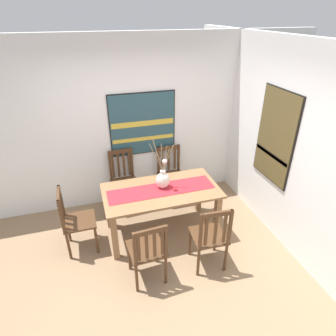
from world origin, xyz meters
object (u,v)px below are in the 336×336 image
object	(u,v)px
dining_table	(161,197)
chair_3	(210,236)
painting_on_side_wall	(276,137)
chair_1	(124,179)
centerpiece_vase	(163,179)
chair_0	(171,174)
painting_on_back_wall	(143,124)
chair_4	(75,220)
chair_2	(148,250)

from	to	relation	value
dining_table	chair_3	xyz separation A→B (m)	(0.39, -0.83, -0.13)
dining_table	painting_on_side_wall	bearing A→B (deg)	-7.85
chair_3	chair_1	bearing A→B (deg)	115.75
dining_table	painting_on_side_wall	xyz separation A→B (m)	(1.57, -0.22, 0.81)
chair_1	chair_3	size ratio (longest dim) A/B	1.02
centerpiece_vase	chair_0	distance (m)	0.93
chair_1	painting_on_back_wall	bearing A→B (deg)	26.55
dining_table	chair_1	bearing A→B (deg)	116.05
chair_0	painting_on_side_wall	size ratio (longest dim) A/B	0.73
chair_1	chair_4	distance (m)	1.15
dining_table	centerpiece_vase	xyz separation A→B (m)	(0.04, 0.04, 0.26)
centerpiece_vase	chair_1	world-z (taller)	centerpiece_vase
dining_table	painting_on_back_wall	xyz separation A→B (m)	(-0.01, 1.03, 0.73)
centerpiece_vase	chair_0	world-z (taller)	centerpiece_vase
chair_0	chair_4	world-z (taller)	chair_4
painting_on_back_wall	painting_on_side_wall	world-z (taller)	painting_on_side_wall
chair_1	chair_2	distance (m)	1.64
chair_0	painting_on_back_wall	size ratio (longest dim) A/B	0.89
centerpiece_vase	painting_on_side_wall	bearing A→B (deg)	-9.61
chair_3	painting_on_back_wall	distance (m)	2.08
chair_4	painting_on_side_wall	world-z (taller)	painting_on_side_wall
painting_on_side_wall	centerpiece_vase	bearing A→B (deg)	170.39
chair_0	painting_on_side_wall	distance (m)	1.82
painting_on_back_wall	chair_4	bearing A→B (deg)	-139.42
chair_3	chair_0	bearing A→B (deg)	89.85
chair_0	chair_2	world-z (taller)	chair_0
chair_4	painting_on_back_wall	xyz separation A→B (m)	(1.19, 1.02, 0.86)
dining_table	painting_on_side_wall	size ratio (longest dim) A/B	1.25
chair_0	chair_2	size ratio (longest dim) A/B	1.05
dining_table	chair_1	size ratio (longest dim) A/B	1.64
dining_table	centerpiece_vase	world-z (taller)	centerpiece_vase
centerpiece_vase	chair_4	size ratio (longest dim) A/B	0.78
centerpiece_vase	chair_4	xyz separation A→B (m)	(-1.24, -0.04, -0.40)
chair_0	chair_2	xyz separation A→B (m)	(-0.80, -1.62, -0.01)
chair_1	chair_4	size ratio (longest dim) A/B	1.04
chair_3	painting_on_side_wall	xyz separation A→B (m)	(1.18, 0.61, 0.94)
centerpiece_vase	painting_on_back_wall	bearing A→B (deg)	92.70
chair_3	painting_on_back_wall	bearing A→B (deg)	102.19
centerpiece_vase	painting_on_back_wall	world-z (taller)	painting_on_back_wall
chair_1	chair_2	world-z (taller)	chair_1
chair_2	chair_1	bearing A→B (deg)	90.19
centerpiece_vase	chair_4	bearing A→B (deg)	-178.16
chair_2	chair_4	size ratio (longest dim) A/B	0.95
centerpiece_vase	chair_1	bearing A→B (deg)	119.47
chair_3	chair_4	xyz separation A→B (m)	(-1.60, 0.83, -0.01)
centerpiece_vase	painting_on_back_wall	size ratio (longest dim) A/B	0.70
dining_table	centerpiece_vase	bearing A→B (deg)	47.64
dining_table	chair_1	distance (m)	0.93
centerpiece_vase	chair_3	size ratio (longest dim) A/B	0.77
painting_on_side_wall	painting_on_back_wall	bearing A→B (deg)	141.78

